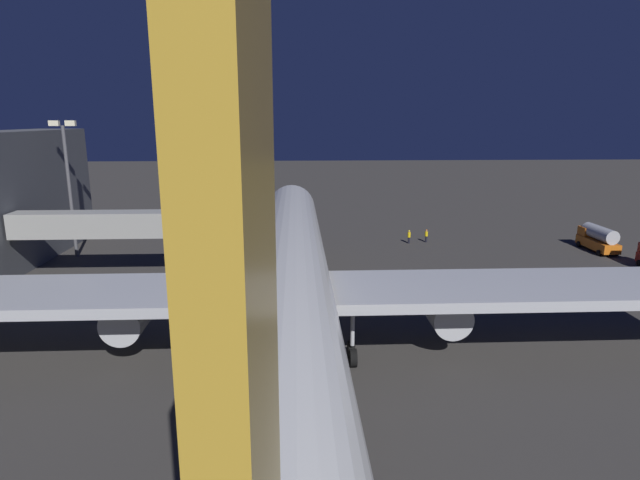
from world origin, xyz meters
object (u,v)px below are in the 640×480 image
at_px(fuel_tanker, 598,238).
at_px(ground_crew_by_belt_loader, 426,235).
at_px(apron_floodlight_mast, 68,178).
at_px(ground_crew_near_nose_gear, 409,236).
at_px(airliner_at_gate, 288,287).
at_px(jet_bridge, 158,224).
at_px(traffic_cone_nose_starboard, 275,247).
at_px(traffic_cone_nose_port, 310,247).

height_order(fuel_tanker, ground_crew_by_belt_loader, fuel_tanker).
height_order(apron_floodlight_mast, ground_crew_by_belt_loader, apron_floodlight_mast).
xyz_separation_m(fuel_tanker, ground_crew_near_nose_gear, (22.39, -4.83, -0.66)).
bearing_deg(apron_floodlight_mast, airliner_at_gate, 131.33).
bearing_deg(airliner_at_gate, ground_crew_by_belt_loader, -117.21).
relative_size(jet_bridge, ground_crew_near_nose_gear, 14.20).
bearing_deg(ground_crew_by_belt_loader, airliner_at_gate, 62.79).
bearing_deg(jet_bridge, ground_crew_by_belt_loader, -155.73).
bearing_deg(traffic_cone_nose_starboard, traffic_cone_nose_port, 180.00).
distance_m(fuel_tanker, ground_crew_by_belt_loader, 20.69).
bearing_deg(airliner_at_gate, jet_bridge, -56.51).
distance_m(ground_crew_near_nose_gear, traffic_cone_nose_port, 13.25).
height_order(jet_bridge, traffic_cone_nose_port, jet_bridge).
bearing_deg(ground_crew_near_nose_gear, airliner_at_gate, 65.74).
bearing_deg(fuel_tanker, jet_bridge, 9.60).
bearing_deg(apron_floodlight_mast, traffic_cone_nose_starboard, -174.15).
distance_m(apron_floodlight_mast, traffic_cone_nose_starboard, 25.09).
height_order(apron_floodlight_mast, traffic_cone_nose_port, apron_floodlight_mast).
xyz_separation_m(jet_bridge, traffic_cone_nose_starboard, (-11.24, -11.07, -5.31)).
bearing_deg(ground_crew_by_belt_loader, ground_crew_near_nose_gear, 12.82).
distance_m(apron_floodlight_mast, ground_crew_near_nose_gear, 41.82).
relative_size(airliner_at_gate, jet_bridge, 2.56).
bearing_deg(fuel_tanker, apron_floodlight_mast, -0.05).
height_order(apron_floodlight_mast, ground_crew_near_nose_gear, apron_floodlight_mast).
distance_m(jet_bridge, ground_crew_by_belt_loader, 34.40).
distance_m(traffic_cone_nose_port, traffic_cone_nose_starboard, 4.40).
distance_m(airliner_at_gate, traffic_cone_nose_starboard, 31.88).
xyz_separation_m(apron_floodlight_mast, traffic_cone_nose_port, (-27.70, -2.39, -8.99)).
relative_size(fuel_tanker, traffic_cone_nose_port, 11.67).
bearing_deg(ground_crew_near_nose_gear, fuel_tanker, 167.83).
bearing_deg(fuel_tanker, ground_crew_by_belt_loader, -15.08).
xyz_separation_m(jet_bridge, fuel_tanker, (-51.04, -8.63, -3.94)).
distance_m(jet_bridge, traffic_cone_nose_port, 19.88).
bearing_deg(ground_crew_by_belt_loader, traffic_cone_nose_starboard, 8.42).
height_order(fuel_tanker, traffic_cone_nose_port, fuel_tanker).
xyz_separation_m(airliner_at_gate, jet_bridge, (13.44, -20.31, 0.10)).
bearing_deg(fuel_tanker, ground_crew_near_nose_gear, -12.17).
relative_size(traffic_cone_nose_port, traffic_cone_nose_starboard, 1.00).
relative_size(ground_crew_by_belt_loader, traffic_cone_nose_port, 3.14).
height_order(ground_crew_near_nose_gear, traffic_cone_nose_starboard, ground_crew_near_nose_gear).
xyz_separation_m(ground_crew_near_nose_gear, ground_crew_by_belt_loader, (-2.42, -0.55, -0.04)).
bearing_deg(jet_bridge, apron_floodlight_mast, -35.76).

